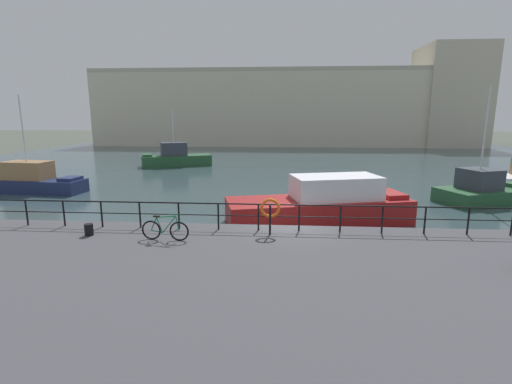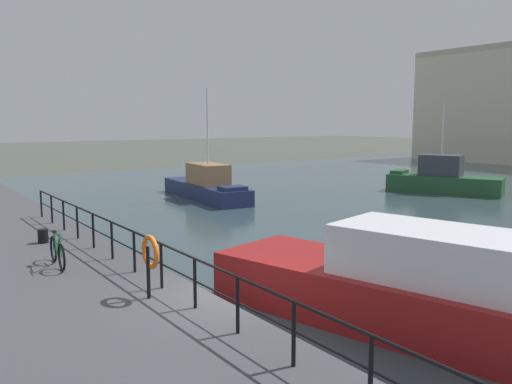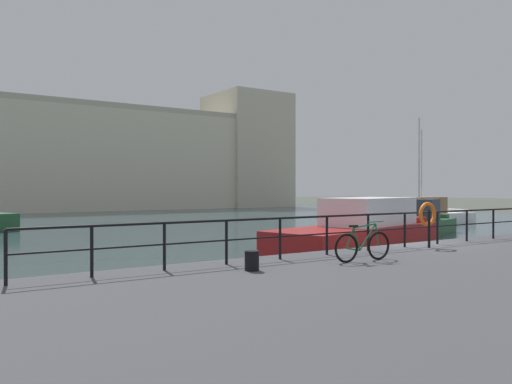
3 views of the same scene
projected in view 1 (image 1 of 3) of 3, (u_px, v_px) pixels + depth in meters
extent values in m
plane|color=#4C5147|center=(286.00, 250.00, 15.58)|extent=(240.00, 240.00, 0.00)
cube|color=#33474C|center=(284.00, 162.00, 45.08)|extent=(80.00, 60.00, 0.01)
cube|color=#47474C|center=(289.00, 323.00, 9.12)|extent=(56.00, 13.00, 1.07)
cube|color=beige|center=(284.00, 110.00, 68.91)|extent=(68.94, 10.50, 12.80)
cube|color=#C0B69F|center=(449.00, 97.00, 66.41)|extent=(10.43, 11.55, 17.37)
cube|color=#B1A993|center=(285.00, 69.00, 62.71)|extent=(68.94, 0.60, 0.70)
cube|color=#23512D|center=(177.00, 161.00, 41.05)|extent=(7.73, 5.18, 1.19)
cube|color=#333842|center=(174.00, 149.00, 40.70)|extent=(3.21, 2.80, 1.42)
cube|color=#23512D|center=(147.00, 155.00, 39.89)|extent=(1.49, 1.90, 0.24)
cylinder|color=silver|center=(173.00, 126.00, 40.21)|extent=(0.10, 0.10, 3.46)
cube|color=#23512D|center=(482.00, 196.00, 23.89)|extent=(6.16, 4.70, 0.92)
cube|color=#333842|center=(479.00, 179.00, 23.55)|extent=(2.54, 2.62, 1.28)
cube|color=#23512D|center=(511.00, 185.00, 24.43)|extent=(1.35, 2.14, 0.24)
cylinder|color=silver|center=(486.00, 128.00, 22.91)|extent=(0.10, 0.10, 5.05)
cube|color=maroon|center=(318.00, 211.00, 19.29)|extent=(9.79, 5.16, 1.29)
cube|color=silver|center=(336.00, 187.00, 19.20)|extent=(4.82, 3.33, 1.17)
cube|color=maroon|center=(389.00, 194.00, 19.82)|extent=(1.60, 2.27, 0.24)
cube|color=navy|center=(24.00, 185.00, 27.31)|extent=(9.36, 3.01, 0.95)
cube|color=#997047|center=(28.00, 170.00, 27.01)|extent=(3.38, 2.01, 1.29)
cube|color=navy|center=(70.00, 179.00, 26.54)|extent=(1.25, 1.56, 0.24)
cylinder|color=silver|center=(22.00, 129.00, 26.41)|extent=(0.10, 0.10, 4.66)
cylinder|color=black|center=(27.00, 213.00, 15.27)|extent=(0.07, 0.07, 1.05)
cylinder|color=black|center=(64.00, 214.00, 15.16)|extent=(0.07, 0.07, 1.05)
cylinder|color=black|center=(102.00, 214.00, 15.05)|extent=(0.07, 0.07, 1.05)
cylinder|color=black|center=(140.00, 215.00, 14.94)|extent=(0.07, 0.07, 1.05)
cylinder|color=black|center=(179.00, 216.00, 14.83)|extent=(0.07, 0.07, 1.05)
cylinder|color=black|center=(218.00, 216.00, 14.72)|extent=(0.07, 0.07, 1.05)
cylinder|color=black|center=(258.00, 217.00, 14.61)|extent=(0.07, 0.07, 1.05)
cylinder|color=black|center=(299.00, 218.00, 14.50)|extent=(0.07, 0.07, 1.05)
cylinder|color=black|center=(340.00, 219.00, 14.38)|extent=(0.07, 0.07, 1.05)
cylinder|color=black|center=(382.00, 220.00, 14.27)|extent=(0.07, 0.07, 1.05)
cylinder|color=black|center=(425.00, 220.00, 14.16)|extent=(0.07, 0.07, 1.05)
cylinder|color=black|center=(468.00, 221.00, 14.05)|extent=(0.07, 0.07, 1.05)
cylinder|color=black|center=(512.00, 222.00, 13.94)|extent=(0.07, 0.07, 1.05)
cylinder|color=black|center=(279.00, 205.00, 14.44)|extent=(23.82, 0.06, 0.06)
cylinder|color=black|center=(279.00, 216.00, 14.54)|extent=(23.82, 0.04, 0.04)
torus|color=black|center=(179.00, 231.00, 13.38)|extent=(0.72, 0.11, 0.72)
torus|color=black|center=(151.00, 230.00, 13.52)|extent=(0.72, 0.11, 0.72)
cylinder|color=#146638|center=(169.00, 224.00, 13.38)|extent=(0.55, 0.07, 0.66)
cylinder|color=#146638|center=(160.00, 225.00, 13.43)|extent=(0.24, 0.05, 0.58)
cylinder|color=#146638|center=(166.00, 217.00, 13.34)|extent=(0.72, 0.08, 0.11)
cylinder|color=#146638|center=(157.00, 231.00, 13.50)|extent=(0.43, 0.06, 0.12)
cylinder|color=#146638|center=(154.00, 224.00, 13.46)|extent=(0.26, 0.05, 0.51)
cylinder|color=#146638|center=(177.00, 224.00, 13.33)|extent=(0.14, 0.04, 0.57)
cube|color=black|center=(156.00, 216.00, 13.38)|extent=(0.23, 0.10, 0.05)
cylinder|color=#146638|center=(176.00, 215.00, 13.27)|extent=(0.52, 0.06, 0.02)
cylinder|color=black|center=(89.00, 230.00, 14.04)|extent=(0.32, 0.32, 0.44)
cylinder|color=black|center=(270.00, 220.00, 14.04)|extent=(0.08, 0.08, 1.15)
torus|color=orange|center=(270.00, 208.00, 14.01)|extent=(0.75, 0.11, 0.75)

